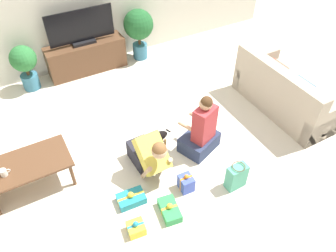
{
  "coord_description": "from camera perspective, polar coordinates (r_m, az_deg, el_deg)",
  "views": [
    {
      "loc": [
        -1.26,
        -3.03,
        3.5
      ],
      "look_at": [
        0.32,
        -0.17,
        0.45
      ],
      "focal_mm": 35.0,
      "sensor_mm": 36.0,
      "label": 1
    }
  ],
  "objects": [
    {
      "name": "gift_box_c",
      "position": [
        3.96,
        -5.58,
        -17.26
      ],
      "size": [
        0.22,
        0.21,
        0.19
      ],
      "rotation": [
        0.0,
        0.0,
        -0.11
      ],
      "color": "yellow",
      "rests_on": "ground_plane"
    },
    {
      "name": "gift_box_a",
      "position": [
        4.08,
        0.28,
        -14.39
      ],
      "size": [
        0.26,
        0.38,
        0.18
      ],
      "rotation": [
        0.0,
        0.0,
        -0.15
      ],
      "color": "#2D934C",
      "rests_on": "ground_plane"
    },
    {
      "name": "sofa_right",
      "position": [
        5.61,
        19.84,
        5.38
      ],
      "size": [
        0.84,
        1.76,
        0.84
      ],
      "rotation": [
        0.0,
        0.0,
        1.57
      ],
      "color": "tan",
      "rests_on": "ground_plane"
    },
    {
      "name": "potted_plant_back_left",
      "position": [
        6.13,
        -23.68,
        9.92
      ],
      "size": [
        0.44,
        0.44,
        0.82
      ],
      "color": "#336B84",
      "rests_on": "ground_plane"
    },
    {
      "name": "tv_console",
      "position": [
        6.4,
        -13.98,
        11.56
      ],
      "size": [
        1.43,
        0.4,
        0.57
      ],
      "color": "brown",
      "rests_on": "ground_plane"
    },
    {
      "name": "gift_box_b",
      "position": [
        4.25,
        3.16,
        -9.87
      ],
      "size": [
        0.18,
        0.2,
        0.27
      ],
      "rotation": [
        0.0,
        0.0,
        -0.06
      ],
      "color": "#3D51BC",
      "rests_on": "ground_plane"
    },
    {
      "name": "ground_plane",
      "position": [
        4.79,
        -4.32,
        -3.99
      ],
      "size": [
        16.0,
        16.0,
        0.0
      ],
      "primitive_type": "plane",
      "color": "beige"
    },
    {
      "name": "gift_bag_a",
      "position": [
        4.3,
        11.83,
        -8.6
      ],
      "size": [
        0.26,
        0.17,
        0.39
      ],
      "rotation": [
        0.0,
        0.0,
        0.03
      ],
      "color": "#4CA384",
      "rests_on": "ground_plane"
    },
    {
      "name": "dog",
      "position": [
        4.69,
        -2.26,
        -2.1
      ],
      "size": [
        0.49,
        0.16,
        0.28
      ],
      "rotation": [
        0.0,
        0.0,
        4.79
      ],
      "color": "black",
      "rests_on": "ground_plane"
    },
    {
      "name": "mug",
      "position": [
        4.34,
        -26.69,
        -7.25
      ],
      "size": [
        0.12,
        0.08,
        0.09
      ],
      "color": "silver",
      "rests_on": "coffee_table"
    },
    {
      "name": "potted_plant_back_right",
      "position": [
        6.48,
        -5.13,
        16.69
      ],
      "size": [
        0.57,
        0.57,
        0.99
      ],
      "color": "#336B84",
      "rests_on": "ground_plane"
    },
    {
      "name": "coffee_table",
      "position": [
        4.43,
        -23.42,
        -6.39
      ],
      "size": [
        1.06,
        0.6,
        0.43
      ],
      "color": "brown",
      "rests_on": "ground_plane"
    },
    {
      "name": "person_kneeling",
      "position": [
        4.26,
        -3.33,
        -4.88
      ],
      "size": [
        0.36,
        0.8,
        0.78
      ],
      "rotation": [
        0.0,
        0.0,
        0.03
      ],
      "color": "#23232D",
      "rests_on": "ground_plane"
    },
    {
      "name": "person_sitting",
      "position": [
        4.57,
        5.83,
        -1.01
      ],
      "size": [
        0.63,
        0.59,
        0.96
      ],
      "rotation": [
        0.0,
        0.0,
        3.5
      ],
      "color": "#283351",
      "rests_on": "ground_plane"
    },
    {
      "name": "gift_box_d",
      "position": [
        4.2,
        -6.42,
        -12.42
      ],
      "size": [
        0.35,
        0.25,
        0.17
      ],
      "rotation": [
        0.0,
        0.0,
        -0.07
      ],
      "color": "teal",
      "rests_on": "ground_plane"
    },
    {
      "name": "tv",
      "position": [
        6.13,
        -14.88,
        16.01
      ],
      "size": [
        1.18,
        0.2,
        0.62
      ],
      "color": "black",
      "rests_on": "tv_console"
    }
  ]
}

